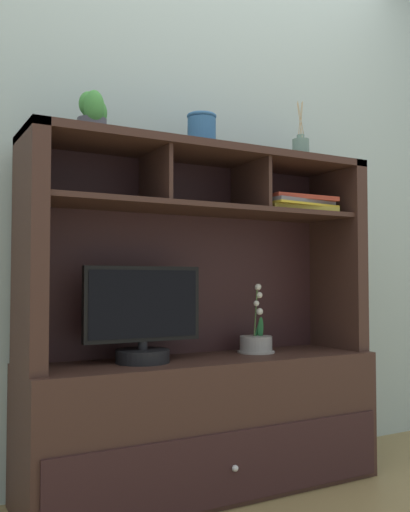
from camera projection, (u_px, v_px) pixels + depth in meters
name	position (u px, v px, depth m)	size (l,w,h in m)	color
floor_plane	(205.00, 493.00, 2.24)	(6.00, 6.00, 0.02)	olive
back_wall	(179.00, 152.00, 2.51)	(6.00, 0.02, 2.80)	#A6B9B3
media_console	(204.00, 383.00, 2.27)	(1.44, 0.45, 1.36)	#3B241D
tv_monitor	(143.00, 320.00, 2.13)	(0.46, 0.20, 0.36)	black
potted_orchid	(256.00, 342.00, 2.42)	(0.16, 0.16, 0.30)	gray
magazine_stack_left	(295.00, 205.00, 2.47)	(0.37, 0.25, 0.07)	gold
diffuser_bottle	(301.00, 149.00, 2.51)	(0.07, 0.07, 0.26)	slate
potted_succulent	(92.00, 115.00, 2.09)	(0.12, 0.13, 0.17)	#464650
ceramic_vase	(202.00, 133.00, 2.33)	(0.12, 0.12, 0.15)	#2E5F92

